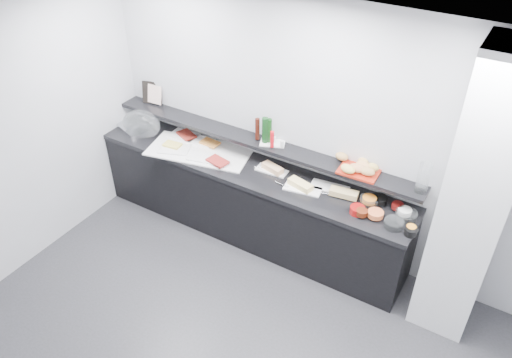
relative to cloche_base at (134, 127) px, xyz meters
The scene contains 57 objects.
back_wall 2.36m from the cloche_base, ahead, with size 5.00×0.02×2.70m, color #B2B4B9.
ceiling 3.37m from the cloche_base, 36.43° to the right, with size 5.00×5.00×0.00m, color white.
column 3.82m from the cloche_base, ahead, with size 0.50×0.50×2.70m, color silver.
buffet_cabinet 1.67m from the cloche_base, ahead, with size 3.60×0.60×0.85m, color black.
counter_top 1.60m from the cloche_base, ahead, with size 3.62×0.62×0.05m, color black.
wall_shelf 1.62m from the cloche_base, ahead, with size 3.60×0.25×0.04m, color black.
cloche_base is the anchor object (origin of this frame).
cloche_dome 0.20m from the cloche_base, 10.60° to the right, with size 0.46×0.30×0.34m, color white.
linen_runner 0.97m from the cloche_base, ahead, with size 1.13×0.54×0.01m, color silver.
platter_meat_a 0.65m from the cloche_base, 13.76° to the left, with size 0.32×0.22×0.01m, color white.
food_meat_a 0.68m from the cloche_base, 13.06° to the left, with size 0.23×0.15×0.02m, color maroon.
platter_salmon 0.88m from the cloche_base, 10.29° to the left, with size 0.30×0.20×0.01m, color white.
food_salmon 1.01m from the cloche_base, ahead, with size 0.21×0.13×0.02m, color orange.
platter_cheese 0.73m from the cloche_base, 10.71° to the right, with size 0.34×0.23×0.01m, color silver.
food_cheese 0.67m from the cloche_base, ahead, with size 0.20×0.12×0.02m, color #DBC555.
platter_meat_b 1.09m from the cloche_base, ahead, with size 0.31×0.21×0.01m, color white.
food_meat_b 1.29m from the cloche_base, ahead, with size 0.23×0.15×0.02m, color maroon.
sandwich_plate_left 1.84m from the cloche_base, ahead, with size 0.33×0.14×0.01m, color white.
sandwich_food_left 1.86m from the cloche_base, ahead, with size 0.24×0.09×0.06m, color #E3A977.
tongs_left 1.73m from the cloche_base, ahead, with size 0.01×0.01×0.16m, color silver.
sandwich_plate_mid 2.26m from the cloche_base, ahead, with size 0.37×0.16×0.01m, color white.
sandwich_food_mid 2.23m from the cloche_base, ahead, with size 0.26×0.10×0.06m, color #E3C777.
tongs_mid 2.06m from the cloche_base, ahead, with size 0.01×0.01×0.16m, color #A8ABAF.
sandwich_plate_right 2.49m from the cloche_base, ahead, with size 0.38×0.16×0.01m, color white.
sandwich_food_right 2.66m from the cloche_base, ahead, with size 0.28×0.11×0.06m, color tan.
tongs_right 2.53m from the cloche_base, ahead, with size 0.01×0.01×0.16m, color silver.
bowl_glass_fruit 2.91m from the cloche_base, ahead, with size 0.18×0.18×0.07m, color silver.
fill_glass_fruit 2.91m from the cloche_base, ahead, with size 0.14×0.14×0.05m, color orange.
bowl_black_jam 2.99m from the cloche_base, ahead, with size 0.16×0.16×0.07m, color black.
fill_black_jam 3.17m from the cloche_base, ahead, with size 0.11×0.11×0.05m, color #590E0C.
bowl_glass_cream 3.28m from the cloche_base, ahead, with size 0.20×0.20×0.07m, color white.
fill_glass_cream 3.25m from the cloche_base, ahead, with size 0.13×0.13×0.05m, color white.
bowl_red_jam 2.87m from the cloche_base, ahead, with size 0.14×0.14×0.07m, color maroon.
fill_red_jam 2.92m from the cloche_base, ahead, with size 0.11×0.11×0.05m, color #4F1B0B.
bowl_glass_salmon 3.22m from the cloche_base, ahead, with size 0.18×0.18×0.07m, color silver.
fill_glass_salmon 3.03m from the cloche_base, ahead, with size 0.15×0.15×0.05m, color #D76534.
bowl_black_fruit 3.39m from the cloche_base, ahead, with size 0.12×0.12×0.07m, color black.
fill_black_fruit 3.38m from the cloche_base, ahead, with size 0.09×0.09×0.05m, color orange.
framed_print 0.46m from the cloche_base, 70.28° to the left, with size 0.23×0.02×0.26m, color black.
print_art 0.47m from the cloche_base, 58.23° to the left, with size 0.19×0.00×0.22m, color beige.
condiment_tray 1.80m from the cloche_base, ahead, with size 0.26×0.16×0.01m, color white.
bottle_green_a 1.78m from the cloche_base, ahead, with size 0.06×0.06×0.26m, color #0F3911.
bottle_brown 1.65m from the cloche_base, ahead, with size 0.05×0.05×0.24m, color #351009.
bottle_green_b 1.75m from the cloche_base, ahead, with size 0.06×0.06×0.28m, color #0E3312.
bottle_hot 1.85m from the cloche_base, ahead, with size 0.04×0.04×0.18m, color red.
shaker_salt 1.83m from the cloche_base, ahead, with size 0.03×0.03×0.07m, color white.
shaker_pepper 1.93m from the cloche_base, ahead, with size 0.04×0.04×0.07m, color silver.
bread_tray 2.75m from the cloche_base, ahead, with size 0.38×0.26×0.02m, color #A42411.
bread_roll_nw 2.55m from the cloche_base, ahead, with size 0.14×0.09×0.08m, color #AD7F42.
bread_roll_n 2.77m from the cloche_base, ahead, with size 0.12×0.07×0.08m, color tan.
bread_roll_ne 2.87m from the cloche_base, ahead, with size 0.12×0.08×0.08m, color tan.
bread_roll_sw 2.67m from the cloche_base, ahead, with size 0.15×0.10×0.08m, color gold.
bread_roll_s 2.75m from the cloche_base, ahead, with size 0.16×0.10×0.08m, color #BF7948.
bread_roll_se 2.85m from the cloche_base, ahead, with size 0.15×0.10×0.08m, color #AD7C42.
bread_roll_midw 2.77m from the cloche_base, ahead, with size 0.14×0.09×0.08m, color #BB7C47.
bread_roll_mide 2.79m from the cloche_base, ahead, with size 0.15×0.10×0.08m, color tan.
carafe 3.36m from the cloche_base, ahead, with size 0.11×0.11×0.30m, color white.
Camera 1 is at (1.62, -1.97, 3.88)m, focal length 35.00 mm.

